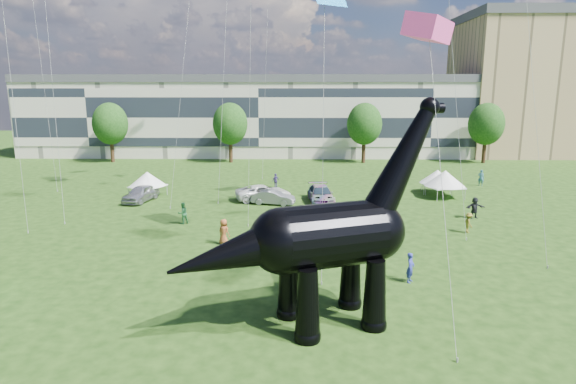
{
  "coord_description": "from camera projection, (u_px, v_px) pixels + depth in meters",
  "views": [
    {
      "loc": [
        -2.29,
        -19.03,
        10.75
      ],
      "look_at": [
        -2.69,
        8.0,
        5.0
      ],
      "focal_mm": 30.0,
      "sensor_mm": 36.0,
      "label": 1
    }
  ],
  "objects": [
    {
      "name": "car_silver",
      "position": [
        141.0,
        193.0,
        47.1
      ],
      "size": [
        2.94,
        5.04,
        1.61
      ],
      "primitive_type": "imported",
      "rotation": [
        0.0,
        0.0,
        -0.23
      ],
      "color": "#B9B9BE",
      "rests_on": "ground"
    },
    {
      "name": "car_white",
      "position": [
        263.0,
        193.0,
        47.64
      ],
      "size": [
        6.0,
        4.0,
        1.53
      ],
      "primitive_type": "imported",
      "rotation": [
        0.0,
        0.0,
        1.86
      ],
      "color": "white",
      "rests_on": "ground"
    },
    {
      "name": "tree_far_right",
      "position": [
        487.0,
        121.0,
        70.96
      ],
      "size": [
        5.2,
        5.2,
        9.44
      ],
      "color": "#382314",
      "rests_on": "ground"
    },
    {
      "name": "apartment_block",
      "position": [
        544.0,
        88.0,
        81.52
      ],
      "size": [
        28.0,
        18.0,
        22.0
      ],
      "primitive_type": "cube",
      "color": "tan",
      "rests_on": "ground"
    },
    {
      "name": "gazebo_near",
      "position": [
        445.0,
        179.0,
        48.63
      ],
      "size": [
        4.67,
        4.67,
        2.79
      ],
      "rotation": [
        0.0,
        0.0,
        0.18
      ],
      "color": "white",
      "rests_on": "ground"
    },
    {
      "name": "visitors",
      "position": [
        316.0,
        224.0,
        36.1
      ],
      "size": [
        49.89,
        44.83,
        1.87
      ],
      "color": "#453477",
      "rests_on": "ground"
    },
    {
      "name": "tree_mid_right",
      "position": [
        365.0,
        121.0,
        71.22
      ],
      "size": [
        5.2,
        5.2,
        9.44
      ],
      "color": "#382314",
      "rests_on": "ground"
    },
    {
      "name": "car_grey",
      "position": [
        273.0,
        197.0,
        45.94
      ],
      "size": [
        4.34,
        2.26,
        1.36
      ],
      "primitive_type": "imported",
      "rotation": [
        0.0,
        0.0,
        1.36
      ],
      "color": "slate",
      "rests_on": "ground"
    },
    {
      "name": "ground",
      "position": [
        347.0,
        343.0,
        20.82
      ],
      "size": [
        220.0,
        220.0,
        0.0
      ],
      "primitive_type": "plane",
      "color": "#16330C",
      "rests_on": "ground"
    },
    {
      "name": "gazebo_far",
      "position": [
        437.0,
        177.0,
        50.76
      ],
      "size": [
        4.0,
        4.0,
        2.52
      ],
      "rotation": [
        0.0,
        0.0,
        -0.12
      ],
      "color": "white",
      "rests_on": "ground"
    },
    {
      "name": "tree_far_left",
      "position": [
        110.0,
        120.0,
        71.78
      ],
      "size": [
        5.2,
        5.2,
        9.44
      ],
      "color": "#382314",
      "rests_on": "ground"
    },
    {
      "name": "car_dark",
      "position": [
        321.0,
        194.0,
        46.73
      ],
      "size": [
        2.69,
        5.7,
        1.61
      ],
      "primitive_type": "imported",
      "rotation": [
        0.0,
        0.0,
        0.08
      ],
      "color": "#595960",
      "rests_on": "ground"
    },
    {
      "name": "gazebo_left",
      "position": [
        147.0,
        179.0,
        49.27
      ],
      "size": [
        4.79,
        4.79,
        2.56
      ],
      "rotation": [
        0.0,
        0.0,
        -0.39
      ],
      "color": "white",
      "rests_on": "ground"
    },
    {
      "name": "terrace_row",
      "position": [
        261.0,
        119.0,
        80.32
      ],
      "size": [
        78.0,
        11.0,
        12.0
      ],
      "primitive_type": "cube",
      "color": "beige",
      "rests_on": "ground"
    },
    {
      "name": "tree_mid_left",
      "position": [
        230.0,
        120.0,
        71.52
      ],
      "size": [
        5.2,
        5.2,
        9.44
      ],
      "color": "#382314",
      "rests_on": "ground"
    },
    {
      "name": "dinosaur_sculpture",
      "position": [
        320.0,
        240.0,
        21.71
      ],
      "size": [
        13.03,
        6.47,
        10.84
      ],
      "rotation": [
        0.0,
        0.0,
        0.36
      ],
      "color": "black",
      "rests_on": "ground"
    }
  ]
}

